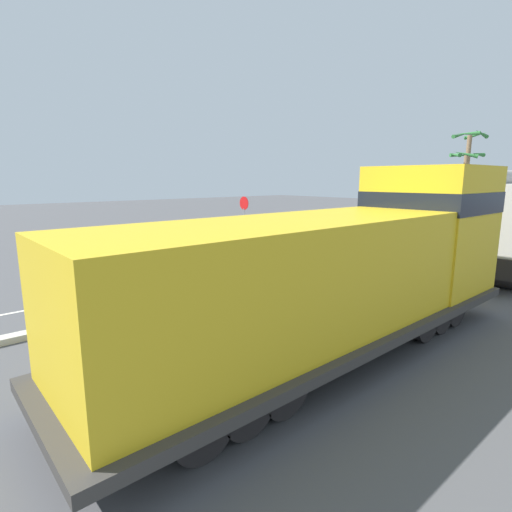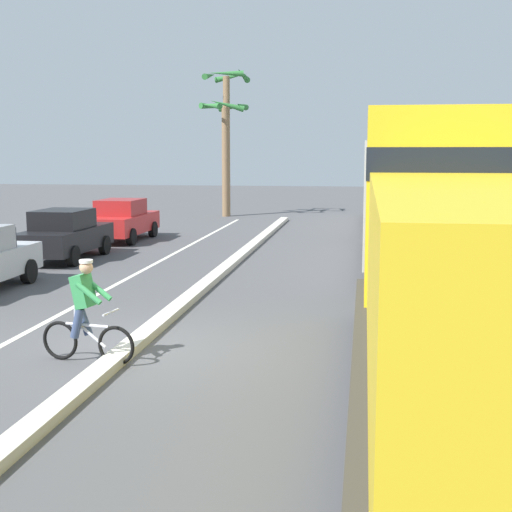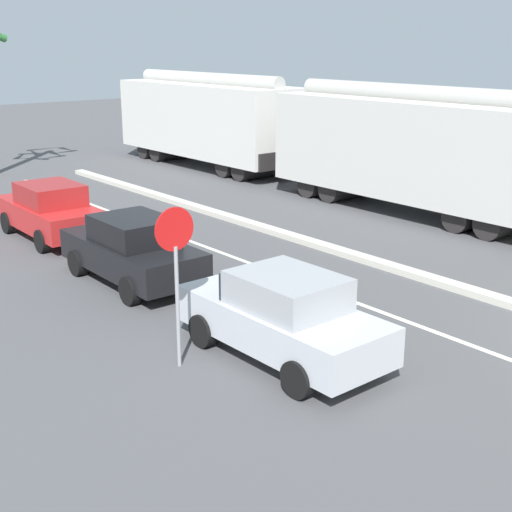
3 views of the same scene
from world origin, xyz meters
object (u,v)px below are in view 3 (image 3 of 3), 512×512
(hopper_car_lead, at_px, (412,150))
(hopper_car_middle, at_px, (207,120))
(parked_car_silver, at_px, (283,316))
(stop_sign, at_px, (175,256))
(parked_car_black, at_px, (132,249))
(parked_car_red, at_px, (50,211))

(hopper_car_lead, distance_m, hopper_car_middle, 11.60)
(hopper_car_lead, height_order, parked_car_silver, hopper_car_lead)
(parked_car_silver, bearing_deg, stop_sign, 150.49)
(hopper_car_middle, height_order, parked_car_black, hopper_car_middle)
(hopper_car_lead, xyz_separation_m, hopper_car_middle, (0.00, 11.60, 0.00))
(hopper_car_middle, distance_m, parked_car_red, 12.97)
(parked_car_silver, relative_size, parked_car_red, 1.00)
(parked_car_black, bearing_deg, stop_sign, -110.40)
(parked_car_black, relative_size, parked_car_red, 1.00)
(parked_car_red, distance_m, stop_sign, 9.76)
(parked_car_silver, height_order, stop_sign, stop_sign)
(parked_car_black, xyz_separation_m, parked_car_red, (0.17, 5.02, 0.00))
(hopper_car_middle, bearing_deg, parked_car_red, -146.23)
(hopper_car_middle, xyz_separation_m, parked_car_black, (-10.90, -12.19, -1.26))
(hopper_car_middle, distance_m, parked_car_black, 16.40)
(parked_car_black, distance_m, stop_sign, 4.94)
(hopper_car_lead, height_order, hopper_car_middle, same)
(parked_car_silver, distance_m, parked_car_black, 5.41)
(hopper_car_middle, height_order, parked_car_silver, hopper_car_middle)
(hopper_car_lead, relative_size, parked_car_red, 2.51)
(parked_car_black, relative_size, stop_sign, 1.46)
(parked_car_silver, height_order, parked_car_black, same)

